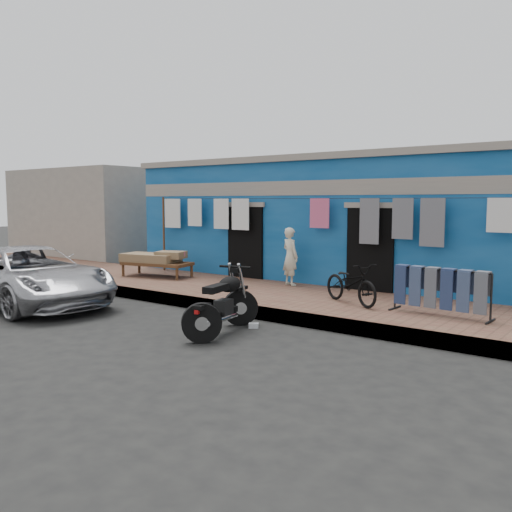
{
  "coord_description": "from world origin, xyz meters",
  "views": [
    {
      "loc": [
        6.43,
        -6.57,
        2.24
      ],
      "look_at": [
        0.0,
        2.0,
        1.15
      ],
      "focal_mm": 38.0,
      "sensor_mm": 36.0,
      "label": 1
    }
  ],
  "objects_px": {
    "seated_person": "(290,256)",
    "charpoy": "(157,264)",
    "car": "(29,275)",
    "bicycle": "(351,279)",
    "jeans_rack": "(440,291)",
    "motorcycle": "(222,301)"
  },
  "relations": [
    {
      "from": "seated_person",
      "to": "charpoy",
      "type": "xyz_separation_m",
      "value": [
        -3.63,
        -0.87,
        -0.36
      ]
    },
    {
      "from": "car",
      "to": "seated_person",
      "type": "xyz_separation_m",
      "value": [
        3.86,
        4.36,
        0.28
      ]
    },
    {
      "from": "bicycle",
      "to": "jeans_rack",
      "type": "bearing_deg",
      "value": -65.26
    },
    {
      "from": "jeans_rack",
      "to": "car",
      "type": "bearing_deg",
      "value": -158.56
    },
    {
      "from": "jeans_rack",
      "to": "charpoy",
      "type": "bearing_deg",
      "value": 176.93
    },
    {
      "from": "seated_person",
      "to": "bicycle",
      "type": "relative_size",
      "value": 0.9
    },
    {
      "from": "motorcycle",
      "to": "jeans_rack",
      "type": "bearing_deg",
      "value": 29.57
    },
    {
      "from": "car",
      "to": "motorcycle",
      "type": "height_order",
      "value": "car"
    },
    {
      "from": "motorcycle",
      "to": "charpoy",
      "type": "height_order",
      "value": "motorcycle"
    },
    {
      "from": "jeans_rack",
      "to": "motorcycle",
      "type": "bearing_deg",
      "value": -138.62
    },
    {
      "from": "motorcycle",
      "to": "jeans_rack",
      "type": "height_order",
      "value": "jeans_rack"
    },
    {
      "from": "car",
      "to": "motorcycle",
      "type": "bearing_deg",
      "value": -78.13
    },
    {
      "from": "motorcycle",
      "to": "jeans_rack",
      "type": "relative_size",
      "value": 0.99
    },
    {
      "from": "motorcycle",
      "to": "charpoy",
      "type": "distance_m",
      "value": 5.57
    },
    {
      "from": "seated_person",
      "to": "charpoy",
      "type": "distance_m",
      "value": 3.75
    },
    {
      "from": "jeans_rack",
      "to": "bicycle",
      "type": "bearing_deg",
      "value": 178.84
    },
    {
      "from": "seated_person",
      "to": "motorcycle",
      "type": "bearing_deg",
      "value": 128.88
    },
    {
      "from": "seated_person",
      "to": "jeans_rack",
      "type": "height_order",
      "value": "seated_person"
    },
    {
      "from": "motorcycle",
      "to": "car",
      "type": "bearing_deg",
      "value": 174.62
    },
    {
      "from": "charpoy",
      "to": "bicycle",
      "type": "bearing_deg",
      "value": -3.64
    },
    {
      "from": "seated_person",
      "to": "motorcycle",
      "type": "height_order",
      "value": "seated_person"
    },
    {
      "from": "seated_person",
      "to": "charpoy",
      "type": "height_order",
      "value": "seated_person"
    }
  ]
}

